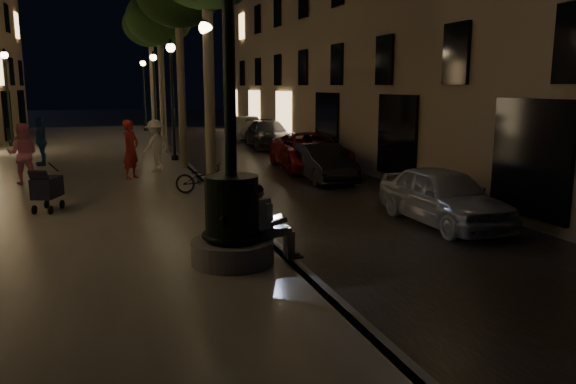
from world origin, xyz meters
name	(u,v)px	position (x,y,z in m)	size (l,w,h in m)	color
ground	(186,168)	(0.00, 15.00, 0.00)	(120.00, 120.00, 0.00)	black
cobble_lane	(259,164)	(3.00, 15.00, 0.01)	(6.00, 45.00, 0.02)	black
promenade	(77,170)	(-4.00, 15.00, 0.10)	(8.00, 45.00, 0.20)	#645F58
curb_strip	(186,165)	(0.00, 15.00, 0.10)	(0.25, 45.00, 0.20)	#59595B
fountain_lamppost	(232,205)	(-1.00, 2.00, 1.21)	(1.40, 1.40, 5.21)	#59595B
seated_man_laptop	(267,220)	(-0.39, 2.00, 0.91)	(0.96, 0.33, 1.33)	tan
tree_third	(159,20)	(-0.30, 20.00, 6.14)	(3.00, 3.00, 7.20)	#6B604C
tree_far	(150,26)	(-0.22, 26.00, 6.43)	(3.00, 3.00, 7.50)	#6B604C
lamp_curb_a	(207,83)	(-0.30, 8.00, 3.24)	(0.36, 0.36, 4.81)	black
lamp_curb_b	(172,84)	(-0.30, 16.00, 3.24)	(0.36, 0.36, 4.81)	black
lamp_curb_c	(154,85)	(-0.30, 24.00, 3.24)	(0.36, 0.36, 4.81)	black
lamp_curb_d	(144,85)	(-0.30, 32.00, 3.24)	(0.36, 0.36, 4.81)	black
lamp_left_c	(7,85)	(-7.40, 24.00, 3.24)	(0.36, 0.36, 4.81)	black
stroller	(47,188)	(-4.34, 7.26, 0.78)	(0.72, 1.14, 1.16)	black
car_front	(443,196)	(4.41, 3.95, 0.67)	(1.57, 3.91, 1.33)	#ABAFB3
car_second	(323,163)	(4.00, 10.49, 0.62)	(1.30, 3.74, 1.23)	black
car_third	(310,151)	(4.47, 13.00, 0.71)	(2.35, 5.09, 1.41)	maroon
car_rear	(268,134)	(5.12, 21.02, 0.70)	(1.97, 4.85, 1.41)	#292A2E
car_fifth	(246,128)	(5.15, 25.96, 0.69)	(1.45, 4.17, 1.37)	gray
pedestrian_red	(131,149)	(-2.18, 11.69, 1.16)	(0.70, 0.46, 1.91)	#AB2722
pedestrian_pink	(23,154)	(-5.37, 11.73, 1.13)	(0.90, 0.70, 1.86)	pink
pedestrian_white	(156,146)	(-1.28, 13.14, 1.10)	(1.16, 0.67, 1.80)	white
pedestrian_blue	(41,141)	(-5.27, 16.02, 1.12)	(1.08, 0.45, 1.84)	navy
bicycle	(204,179)	(-0.40, 8.38, 0.62)	(0.56, 1.61, 0.85)	black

